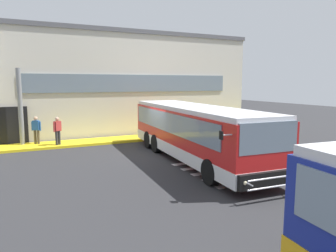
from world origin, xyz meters
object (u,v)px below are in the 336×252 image
object	(u,v)px
bus_main_foreground	(195,134)
safety_bollard_yellow	(166,134)
passenger_near_column	(37,128)
entry_support_column	(20,107)
passenger_by_doorway	(58,129)

from	to	relation	value
bus_main_foreground	safety_bollard_yellow	bearing A→B (deg)	78.98
passenger_near_column	safety_bollard_yellow	world-z (taller)	passenger_near_column
entry_support_column	bus_main_foreground	world-z (taller)	entry_support_column
bus_main_foreground	passenger_near_column	xyz separation A→B (m)	(-6.85, 7.18, -0.22)
passenger_near_column	safety_bollard_yellow	size ratio (longest dim) A/B	1.86
bus_main_foreground	passenger_by_doorway	xyz separation A→B (m)	(-5.74, 6.28, -0.26)
bus_main_foreground	passenger_by_doorway	bearing A→B (deg)	132.43
bus_main_foreground	safety_bollard_yellow	size ratio (longest dim) A/B	13.00
passenger_near_column	safety_bollard_yellow	bearing A→B (deg)	-11.32
entry_support_column	passenger_near_column	distance (m)	1.56
entry_support_column	passenger_by_doorway	xyz separation A→B (m)	(1.92, -1.12, -1.34)
entry_support_column	safety_bollard_yellow	distance (m)	9.15
bus_main_foreground	safety_bollard_yellow	xyz separation A→B (m)	(1.09, 5.60, -0.88)
entry_support_column	bus_main_foreground	distance (m)	10.70
safety_bollard_yellow	passenger_by_doorway	bearing A→B (deg)	174.29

